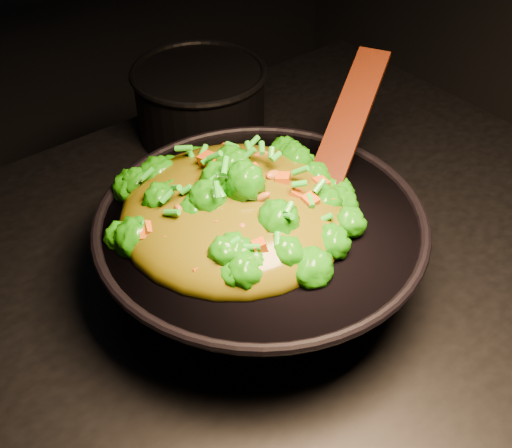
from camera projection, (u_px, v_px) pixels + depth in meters
stovetop at (261, 412)px, 1.28m from camera, size 1.20×0.90×0.90m
wok at (260, 252)px, 0.89m from camera, size 0.47×0.47×0.12m
stir_fry at (234, 186)px, 0.81m from camera, size 0.38×0.38×0.10m
spatula at (343, 135)px, 0.90m from camera, size 0.29×0.19×0.13m
back_pot at (201, 102)px, 1.18m from camera, size 0.31×0.31×0.13m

